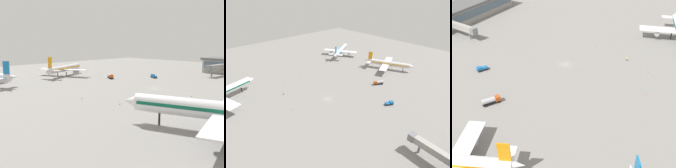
{
  "view_description": "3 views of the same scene",
  "coord_description": "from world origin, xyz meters",
  "views": [
    {
      "loc": [
        -74.71,
        100.61,
        21.82
      ],
      "look_at": [
        13.18,
        12.94,
        2.02
      ],
      "focal_mm": 46.31,
      "sensor_mm": 36.0,
      "label": 1
    },
    {
      "loc": [
        -59.6,
        -72.38,
        58.89
      ],
      "look_at": [
        13.49,
        5.52,
        2.84
      ],
      "focal_mm": 30.53,
      "sensor_mm": 36.0,
      "label": 2
    },
    {
      "loc": [
        91.6,
        50.29,
        59.17
      ],
      "look_at": [
        16.43,
        8.41,
        2.14
      ],
      "focal_mm": 44.82,
      "sensor_mm": 36.0,
      "label": 3
    }
  ],
  "objects": [
    {
      "name": "ground",
      "position": [
        0.0,
        0.0,
        0.0
      ],
      "size": [
        288.0,
        288.0,
        0.0
      ],
      "primitive_type": "plane",
      "color": "gray"
    },
    {
      "name": "airplane_at_gate",
      "position": [
        63.7,
        2.21,
        4.29
      ],
      "size": [
        30.37,
        36.69,
        11.79
      ],
      "rotation": [
        0.0,
        0.0,
        5.12
      ],
      "color": "white",
      "rests_on": "ground"
    },
    {
      "name": "airplane_taxiing",
      "position": [
        59.94,
        51.45,
        4.3
      ],
      "size": [
        35.3,
        29.52,
        11.84
      ],
      "rotation": [
        0.0,
        0.0,
        0.52
      ],
      "color": "white",
      "rests_on": "ground"
    },
    {
      "name": "pushback_tractor",
      "position": [
        21.27,
        -27.75,
        0.97
      ],
      "size": [
        4.78,
        3.76,
        1.9
      ],
      "rotation": [
        0.0,
        0.0,
        5.79
      ],
      "color": "black",
      "rests_on": "ground"
    },
    {
      "name": "fuel_truck",
      "position": [
        36.56,
        -9.15,
        1.39
      ],
      "size": [
        6.38,
        4.86,
        2.5
      ],
      "rotation": [
        0.0,
        0.0,
        2.6
      ],
      "color": "black",
      "rests_on": "ground"
    },
    {
      "name": "ground_crew_worker",
      "position": [
        -15.97,
        21.86,
        0.85
      ],
      "size": [
        0.5,
        0.54,
        1.67
      ],
      "rotation": [
        0.0,
        0.0,
        5.86
      ],
      "color": "#1E2338",
      "rests_on": "ground"
    },
    {
      "name": "jet_bridge",
      "position": [
        0.27,
        -59.16,
        5.13
      ],
      "size": [
        4.52,
        20.03,
        6.74
      ],
      "rotation": [
        0.0,
        0.0,
        1.49
      ],
      "color": "#9E9993",
      "rests_on": "ground"
    },
    {
      "name": "safety_cone_near_gate",
      "position": [
        -20.71,
        4.43,
        0.3
      ],
      "size": [
        0.44,
        0.44,
        0.6
      ],
      "primitive_type": "cone",
      "color": "#EA590C",
      "rests_on": "ground"
    },
    {
      "name": "safety_cone_mid_apron",
      "position": [
        5.22,
        36.24,
        0.3
      ],
      "size": [
        0.44,
        0.44,
        0.6
      ],
      "primitive_type": "cone",
      "color": "#EA590C",
      "rests_on": "ground"
    },
    {
      "name": "safety_cone_far_side",
      "position": [
        -10.37,
        32.77,
        0.3
      ],
      "size": [
        0.44,
        0.44,
        0.6
      ],
      "primitive_type": "cone",
      "color": "#EA590C",
      "rests_on": "ground"
    }
  ]
}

